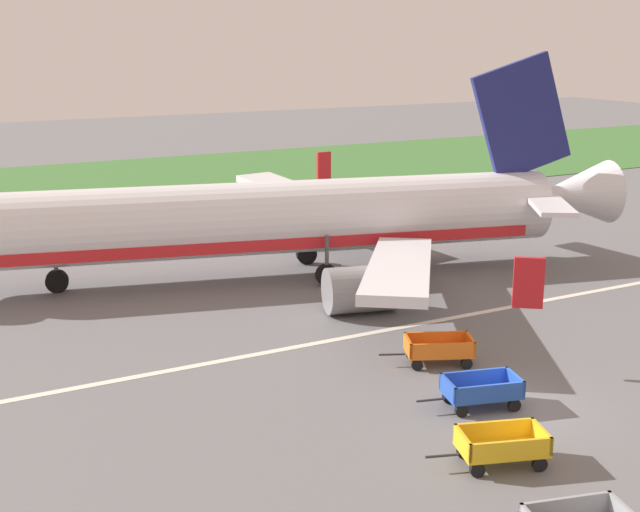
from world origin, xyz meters
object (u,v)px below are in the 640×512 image
at_px(baggage_cart_third_in_row, 481,390).
at_px(airplane, 288,219).
at_px(baggage_cart_second_in_row, 501,446).
at_px(baggage_cart_fourth_in_row, 439,349).

bearing_deg(baggage_cart_third_in_row, airplane, 85.35).
distance_m(baggage_cart_second_in_row, baggage_cart_third_in_row, 3.98).
xyz_separation_m(baggage_cart_second_in_row, baggage_cart_fourth_in_row, (3.04, 7.30, 0.00)).
bearing_deg(baggage_cart_third_in_row, baggage_cart_fourth_in_row, 74.89).
bearing_deg(baggage_cart_third_in_row, baggage_cart_second_in_row, -120.16).
distance_m(airplane, baggage_cart_second_in_row, 21.43).
height_order(airplane, baggage_cart_second_in_row, airplane).
relative_size(airplane, baggage_cart_second_in_row, 10.34).
xyz_separation_m(airplane, baggage_cart_fourth_in_row, (-0.39, -13.72, -2.45)).
distance_m(airplane, baggage_cart_fourth_in_row, 13.94).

